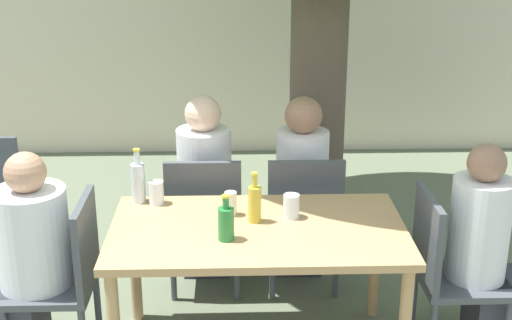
% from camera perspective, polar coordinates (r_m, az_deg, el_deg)
% --- Properties ---
extents(cafe_building_wall, '(10.00, 0.08, 2.80)m').
position_cam_1_polar(cafe_building_wall, '(6.65, -0.85, 12.36)').
color(cafe_building_wall, beige).
rests_on(cafe_building_wall, ground_plane).
extents(dining_table_front, '(1.48, 0.84, 0.73)m').
position_cam_1_polar(dining_table_front, '(3.61, 0.15, -6.57)').
color(dining_table_front, tan).
rests_on(dining_table_front, ground_plane).
extents(patio_chair_0, '(0.44, 0.44, 0.89)m').
position_cam_1_polar(patio_chair_0, '(3.78, -14.94, -8.64)').
color(patio_chair_0, '#474C51').
rests_on(patio_chair_0, ground_plane).
extents(patio_chair_1, '(0.44, 0.44, 0.89)m').
position_cam_1_polar(patio_chair_1, '(3.83, 15.00, -8.20)').
color(patio_chair_1, '#474C51').
rests_on(patio_chair_1, ground_plane).
extents(patio_chair_2, '(0.44, 0.44, 0.89)m').
position_cam_1_polar(patio_chair_2, '(4.27, -4.14, -4.57)').
color(patio_chair_2, '#474C51').
rests_on(patio_chair_2, ground_plane).
extents(patio_chair_3, '(0.44, 0.44, 0.89)m').
position_cam_1_polar(patio_chair_3, '(4.28, 3.83, -4.47)').
color(patio_chair_3, '#474C51').
rests_on(patio_chair_3, ground_plane).
extents(person_seated_0, '(0.58, 0.36, 1.14)m').
position_cam_1_polar(person_seated_0, '(3.83, -18.41, -8.38)').
color(person_seated_0, '#383842').
rests_on(person_seated_0, ground_plane).
extents(person_seated_1, '(0.55, 0.30, 1.16)m').
position_cam_1_polar(person_seated_1, '(3.90, 18.41, -7.88)').
color(person_seated_1, '#383842').
rests_on(person_seated_1, ground_plane).
extents(person_seated_2, '(0.33, 0.56, 1.20)m').
position_cam_1_polar(person_seated_2, '(4.46, -4.05, -2.88)').
color(person_seated_2, '#383842').
rests_on(person_seated_2, ground_plane).
extents(person_seated_3, '(0.32, 0.56, 1.19)m').
position_cam_1_polar(person_seated_3, '(4.48, 3.56, -2.83)').
color(person_seated_3, '#383842').
rests_on(person_seated_3, ground_plane).
extents(green_bottle_0, '(0.08, 0.08, 0.23)m').
position_cam_1_polar(green_bottle_0, '(3.41, -2.41, -5.02)').
color(green_bottle_0, '#287A38').
rests_on(green_bottle_0, dining_table_front).
extents(water_bottle_1, '(0.08, 0.08, 0.30)m').
position_cam_1_polar(water_bottle_1, '(3.88, -9.41, -1.71)').
color(water_bottle_1, silver).
rests_on(water_bottle_1, dining_table_front).
extents(oil_cruet_2, '(0.07, 0.07, 0.27)m').
position_cam_1_polar(oil_cruet_2, '(3.59, -0.10, -3.45)').
color(oil_cruet_2, gold).
rests_on(oil_cruet_2, dining_table_front).
extents(drinking_glass_0, '(0.08, 0.08, 0.13)m').
position_cam_1_polar(drinking_glass_0, '(3.86, -7.98, -2.60)').
color(drinking_glass_0, white).
rests_on(drinking_glass_0, dining_table_front).
extents(drinking_glass_1, '(0.06, 0.06, 0.13)m').
position_cam_1_polar(drinking_glass_1, '(3.69, -2.04, -3.50)').
color(drinking_glass_1, silver).
rests_on(drinking_glass_1, dining_table_front).
extents(drinking_glass_2, '(0.08, 0.08, 0.12)m').
position_cam_1_polar(drinking_glass_2, '(3.66, 2.84, -3.71)').
color(drinking_glass_2, silver).
rests_on(drinking_glass_2, dining_table_front).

